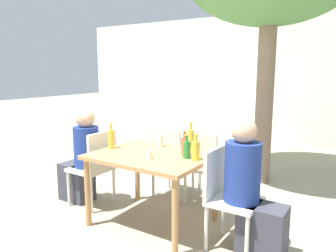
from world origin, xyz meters
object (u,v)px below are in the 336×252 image
object	(u,v)px
person_seated_0	(82,161)
oil_cruet_4	(111,138)
green_bottle_0	(187,149)
oil_cruet_3	(191,139)
patio_chair_0	(96,164)
person_seated_1	(251,194)
patio_chair_3	(203,163)
dining_table_front	(152,162)
drinking_glass_1	(149,154)
patio_chair_2	(170,158)
patio_chair_1	(226,192)
oil_cruet_2	(196,150)
soda_bottle_1	(185,146)
drinking_glass_0	(160,141)

from	to	relation	value
person_seated_0	oil_cruet_4	world-z (taller)	person_seated_0
green_bottle_0	oil_cruet_3	distance (m)	0.39
patio_chair_0	oil_cruet_4	distance (m)	0.47
person_seated_1	patio_chair_3	bearing A→B (deg)	49.28
dining_table_front	drinking_glass_1	distance (m)	0.24
oil_cruet_3	drinking_glass_1	bearing A→B (deg)	-103.77
person_seated_0	drinking_glass_1	size ratio (longest dim) A/B	12.50
green_bottle_0	drinking_glass_1	size ratio (longest dim) A/B	2.56
patio_chair_2	person_seated_0	bearing A→B (deg)	40.52
patio_chair_1	oil_cruet_2	distance (m)	0.48
patio_chair_1	patio_chair_2	distance (m)	1.28
person_seated_1	oil_cruet_4	size ratio (longest dim) A/B	4.26
oil_cruet_3	soda_bottle_1	bearing A→B (deg)	-73.85
oil_cruet_3	drinking_glass_1	world-z (taller)	oil_cruet_3
patio_chair_2	oil_cruet_3	bearing A→B (deg)	146.83
person_seated_0	oil_cruet_2	size ratio (longest dim) A/B	4.52
oil_cruet_2	drinking_glass_0	xyz separation A→B (m)	(-0.61, 0.28, -0.04)
patio_chair_0	drinking_glass_0	xyz separation A→B (m)	(0.71, 0.32, 0.31)
soda_bottle_1	oil_cruet_4	bearing A→B (deg)	-167.51
oil_cruet_3	drinking_glass_0	xyz separation A→B (m)	(-0.35, -0.09, -0.05)
patio_chair_2	soda_bottle_1	size ratio (longest dim) A/B	3.57
patio_chair_0	oil_cruet_3	size ratio (longest dim) A/B	3.09
person_seated_0	person_seated_1	world-z (taller)	person_seated_1
soda_bottle_1	oil_cruet_3	world-z (taller)	oil_cruet_3
oil_cruet_4	patio_chair_1	bearing A→B (deg)	2.09
patio_chair_2	green_bottle_0	xyz separation A→B (m)	(0.62, -0.66, 0.33)
patio_chair_0	oil_cruet_3	distance (m)	1.19
drinking_glass_0	oil_cruet_2	bearing A→B (deg)	-24.89
dining_table_front	patio_chair_0	world-z (taller)	patio_chair_0
patio_chair_0	oil_cruet_4	world-z (taller)	oil_cruet_4
patio_chair_1	person_seated_1	distance (m)	0.24
person_seated_0	drinking_glass_1	xyz separation A→B (m)	(1.16, -0.18, 0.29)
patio_chair_1	oil_cruet_2	world-z (taller)	oil_cruet_2
patio_chair_3	person_seated_0	size ratio (longest dim) A/B	0.78
patio_chair_0	green_bottle_0	size ratio (longest dim) A/B	3.82
dining_table_front	green_bottle_0	bearing A→B (deg)	6.98
oil_cruet_4	person_seated_0	bearing A→B (deg)	174.86
patio_chair_1	oil_cruet_3	size ratio (longest dim) A/B	3.09
patio_chair_0	patio_chair_1	distance (m)	1.66
soda_bottle_1	drinking_glass_1	world-z (taller)	soda_bottle_1
oil_cruet_4	drinking_glass_1	size ratio (longest dim) A/B	3.06
person_seated_1	drinking_glass_1	size ratio (longest dim) A/B	13.05
oil_cruet_4	oil_cruet_3	bearing A→B (deg)	31.21
person_seated_0	oil_cruet_4	size ratio (longest dim) A/B	4.08
oil_cruet_4	drinking_glass_0	bearing A→B (deg)	42.28
dining_table_front	person_seated_1	size ratio (longest dim) A/B	0.98
green_bottle_0	oil_cruet_4	world-z (taller)	oil_cruet_4
dining_table_front	person_seated_1	world-z (taller)	person_seated_1
drinking_glass_1	soda_bottle_1	bearing A→B (deg)	54.78
person_seated_0	drinking_glass_0	distance (m)	1.05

